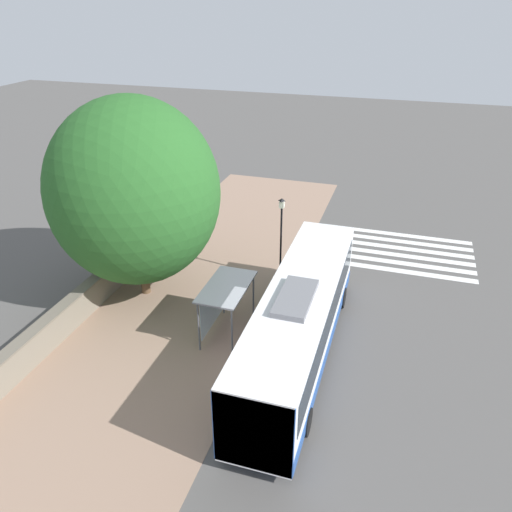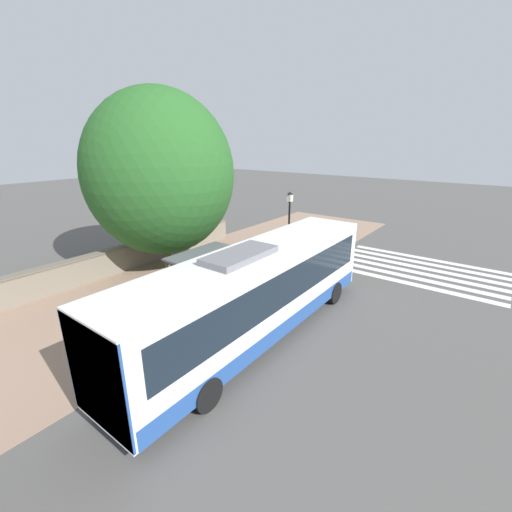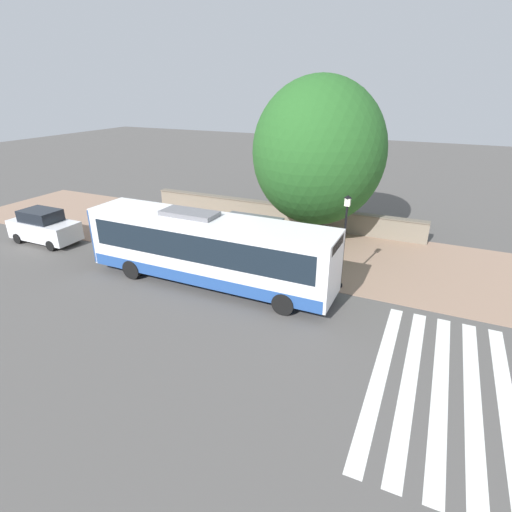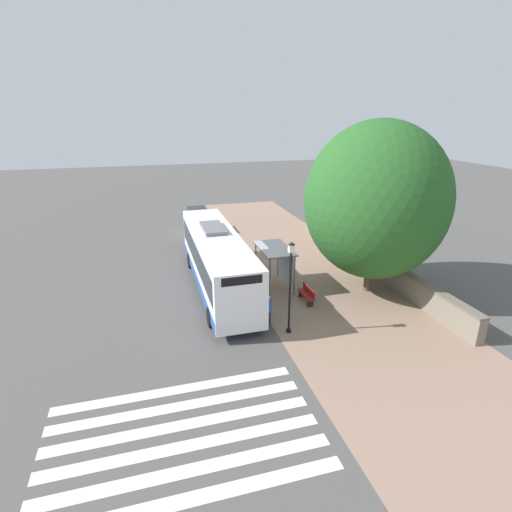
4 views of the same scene
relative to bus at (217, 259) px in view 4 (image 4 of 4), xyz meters
The scene contains 11 objects.
ground_plane 2.61m from the bus, 164.71° to the right, with size 120.00×120.00×0.00m, color #514F4C.
sidewalk_plaza 6.54m from the bus, behind, with size 9.00×44.00×0.02m.
crosswalk_stripes 11.82m from the bus, 73.80° to the left, with size 9.00×5.25×0.01m.
stone_wall 10.37m from the bus, behind, with size 0.60×20.00×1.42m.
bus is the anchor object (origin of this frame).
bus_shelter 3.58m from the bus, 168.76° to the left, with size 1.77×3.21×2.49m.
pedestrian 5.49m from the bus, 106.78° to the left, with size 0.34×0.22×1.69m.
bench 5.65m from the bus, 144.44° to the left, with size 0.40×1.64×0.88m.
street_lamp_near 6.50m from the bus, 111.32° to the left, with size 0.28×0.28×4.61m.
shade_tree 9.61m from the bus, 162.20° to the left, with size 7.92×7.92×9.77m.
parked_car_behind_bus 12.28m from the bus, 92.72° to the right, with size 1.99×4.47×2.08m.
Camera 4 is at (5.51, 22.28, 10.09)m, focal length 28.00 mm.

